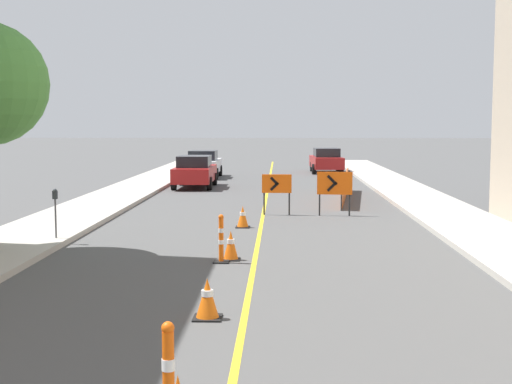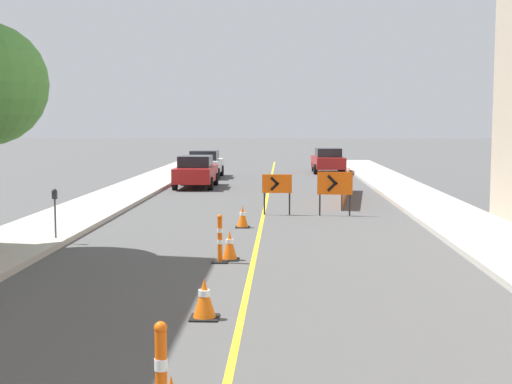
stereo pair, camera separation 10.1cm
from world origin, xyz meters
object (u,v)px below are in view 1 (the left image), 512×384
(traffic_cone_third, at_px, (207,299))
(arrow_barricade_primary, at_px, (277,186))
(traffic_cone_fourth, at_px, (231,245))
(parked_car_curb_mid, at_px, (204,164))
(parking_meter_near_curb, at_px, (55,203))
(traffic_cone_fifth, at_px, (243,217))
(parked_car_curb_far, at_px, (326,160))
(arrow_barricade_secondary, at_px, (335,185))
(delineator_post_rear, at_px, (221,242))
(parked_car_curb_near, at_px, (195,172))

(traffic_cone_third, relative_size, arrow_barricade_primary, 0.48)
(traffic_cone_fourth, xyz_separation_m, parked_car_curb_mid, (-3.31, 24.96, 0.46))
(arrow_barricade_primary, bearing_deg, traffic_cone_fourth, -96.11)
(arrow_barricade_primary, height_order, parking_meter_near_curb, parking_meter_near_curb)
(traffic_cone_fifth, bearing_deg, parked_car_curb_far, 80.27)
(traffic_cone_fourth, relative_size, arrow_barricade_secondary, 0.46)
(traffic_cone_fifth, bearing_deg, traffic_cone_fourth, -90.11)
(delineator_post_rear, height_order, parked_car_curb_near, parked_car_curb_near)
(parked_car_curb_near, xyz_separation_m, parked_car_curb_mid, (-0.26, 6.48, 0.00))
(parked_car_curb_far, height_order, parking_meter_near_curb, parked_car_curb_far)
(parked_car_curb_far, bearing_deg, parked_car_curb_mid, -153.22)
(arrow_barricade_secondary, height_order, parking_meter_near_curb, arrow_barricade_secondary)
(traffic_cone_fourth, height_order, parked_car_curb_mid, parked_car_curb_mid)
(arrow_barricade_secondary, distance_m, parking_meter_near_curb, 9.86)
(arrow_barricade_secondary, bearing_deg, traffic_cone_third, -97.79)
(traffic_cone_fourth, height_order, parking_meter_near_curb, parking_meter_near_curb)
(arrow_barricade_secondary, relative_size, parking_meter_near_curb, 1.15)
(delineator_post_rear, distance_m, parked_car_curb_far, 29.81)
(parked_car_curb_far, bearing_deg, arrow_barricade_primary, -101.11)
(parked_car_curb_mid, xyz_separation_m, parking_meter_near_curb, (-1.49, -22.86, 0.29))
(arrow_barricade_secondary, distance_m, parked_car_curb_far, 21.13)
(traffic_cone_fourth, relative_size, parked_car_curb_far, 0.16)
(parked_car_curb_near, bearing_deg, parked_car_curb_mid, 92.57)
(delineator_post_rear, xyz_separation_m, parking_meter_near_curb, (-4.61, 2.42, 0.61))
(traffic_cone_fourth, bearing_deg, parking_meter_near_curb, 156.47)
(traffic_cone_fifth, relative_size, arrow_barricade_primary, 0.47)
(delineator_post_rear, bearing_deg, traffic_cone_fifth, 87.83)
(traffic_cone_fifth, relative_size, delineator_post_rear, 0.60)
(traffic_cone_third, height_order, arrow_barricade_primary, arrow_barricade_primary)
(traffic_cone_third, xyz_separation_m, parked_car_curb_mid, (-3.27, 29.99, 0.47))
(traffic_cone_fifth, bearing_deg, arrow_barricade_secondary, 43.59)
(traffic_cone_third, relative_size, parked_car_curb_near, 0.16)
(delineator_post_rear, relative_size, arrow_barricade_primary, 0.79)
(traffic_cone_third, height_order, delineator_post_rear, delineator_post_rear)
(delineator_post_rear, distance_m, parked_car_curb_mid, 25.48)
(delineator_post_rear, bearing_deg, parked_car_curb_mid, 97.02)
(traffic_cone_third, relative_size, parked_car_curb_mid, 0.16)
(traffic_cone_fourth, distance_m, parking_meter_near_curb, 5.29)
(traffic_cone_fifth, distance_m, parked_car_curb_near, 13.65)
(parked_car_curb_near, bearing_deg, parking_meter_near_curb, -95.83)
(traffic_cone_fifth, distance_m, parked_car_curb_far, 24.34)
(arrow_barricade_primary, height_order, parked_car_curb_mid, parked_car_curb_mid)
(traffic_cone_fourth, bearing_deg, delineator_post_rear, -120.96)
(traffic_cone_fourth, relative_size, delineator_post_rear, 0.62)
(arrow_barricade_primary, height_order, parked_car_curb_far, parked_car_curb_far)
(delineator_post_rear, relative_size, arrow_barricade_secondary, 0.74)
(arrow_barricade_primary, bearing_deg, parked_car_curb_far, 82.71)
(traffic_cone_fifth, height_order, arrow_barricade_primary, arrow_barricade_primary)
(traffic_cone_fourth, relative_size, parked_car_curb_mid, 0.16)
(traffic_cone_third, xyz_separation_m, arrow_barricade_primary, (1.08, 13.25, 0.69))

